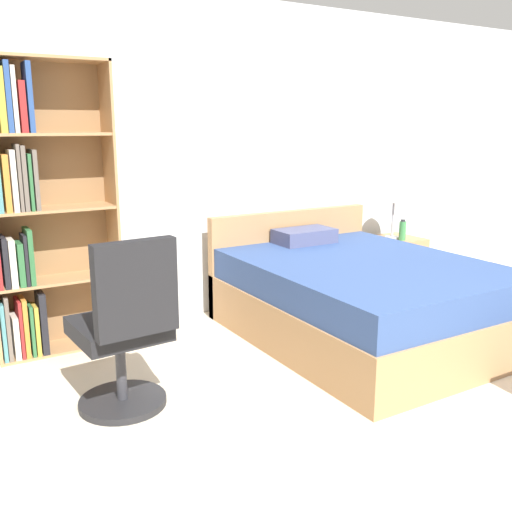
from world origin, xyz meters
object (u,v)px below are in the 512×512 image
bookshelf (31,210)px  water_bottle (403,230)px  bed (358,297)px  nightstand (393,264)px  office_chair (125,332)px  table_lamp (394,195)px

bookshelf → water_bottle: bearing=-4.1°
bed → water_bottle: (1.11, 0.66, 0.31)m
bed → nightstand: bed is taller
water_bottle → office_chair: bearing=-162.8°
bookshelf → water_bottle: bookshelf is taller
office_chair → table_lamp: (2.98, 1.04, 0.47)m
bed → water_bottle: bearing=31.0°
bookshelf → office_chair: (0.25, -1.16, -0.55)m
bed → table_lamp: size_ratio=3.95×
bookshelf → water_bottle: 3.29m
table_lamp → nightstand: bearing=8.0°
bookshelf → table_lamp: bearing=-2.2°
office_chair → nightstand: bearing=19.1°
bookshelf → office_chair: bearing=-78.0°
office_chair → water_bottle: office_chair is taller
office_chair → nightstand: office_chair is taller
table_lamp → water_bottle: size_ratio=2.61×
office_chair → water_bottle: (3.01, 0.93, 0.14)m
water_bottle → bed: bearing=-149.0°
bookshelf → water_bottle: size_ratio=10.25×
nightstand → water_bottle: 0.37m
nightstand → water_bottle: water_bottle is taller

